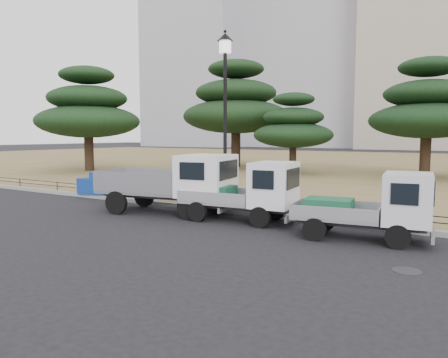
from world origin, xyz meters
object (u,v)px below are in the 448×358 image
Objects in this scene: truck_kei_front at (247,192)px; tarp_pile at (98,185)px; truck_kei_rear at (372,207)px; street_lamp at (225,91)px; truck_large at (173,181)px.

truck_kei_front is 8.63m from tarp_pile.
street_lamp reaches higher than truck_kei_rear.
truck_large is 7.03m from truck_kei_rear.
truck_kei_front reaches higher than tarp_pile.
truck_large is 1.40× the size of truck_kei_rear.
truck_large is 1.33× the size of truck_kei_front.
truck_kei_rear is (4.07, -0.47, -0.06)m from truck_kei_front.
truck_kei_rear reaches higher than tarp_pile.
truck_kei_rear is 6.93m from street_lamp.
street_lamp is at bearing 37.80° from truck_large.
street_lamp reaches higher than truck_kei_front.
truck_kei_rear is 0.58× the size of street_lamp.
truck_kei_front is (2.94, 0.13, -0.21)m from truck_large.
truck_kei_front is 4.02m from street_lamp.
truck_large is at bearing 169.39° from truck_kei_rear.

